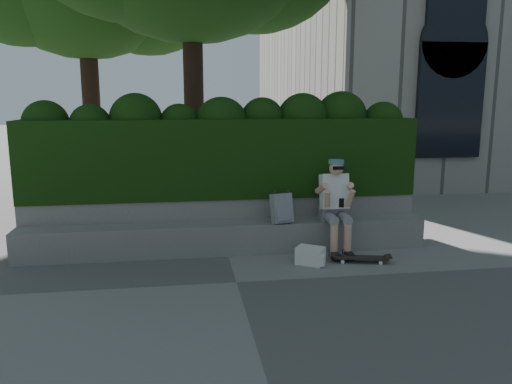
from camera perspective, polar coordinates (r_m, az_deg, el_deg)
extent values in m
plane|color=slate|center=(6.33, -2.26, -10.27)|extent=(80.00, 80.00, 0.00)
cube|color=gray|center=(7.44, -3.35, -5.23)|extent=(6.00, 0.45, 0.45)
cube|color=gray|center=(7.86, -3.69, -3.24)|extent=(6.00, 0.50, 0.75)
cube|color=black|center=(7.90, -3.91, 4.03)|extent=(6.00, 1.00, 1.20)
cylinder|color=black|center=(10.33, -7.06, 8.48)|extent=(0.40, 0.40, 3.76)
cylinder|color=black|center=(12.32, -18.16, 7.42)|extent=(0.40, 0.40, 3.35)
cube|color=gray|center=(7.61, 8.70, -2.36)|extent=(0.36, 0.26, 0.22)
cube|color=silver|center=(7.48, 8.93, 0.06)|extent=(0.40, 0.32, 0.55)
sphere|color=tan|center=(7.35, 9.17, 2.72)|extent=(0.21, 0.21, 0.21)
cylinder|color=teal|center=(7.36, 9.15, 3.43)|extent=(0.23, 0.23, 0.06)
cube|color=black|center=(7.17, 9.74, -1.23)|extent=(0.07, 0.02, 0.13)
cylinder|color=tan|center=(7.26, 8.90, -5.59)|extent=(0.11, 0.11, 0.47)
cylinder|color=tan|center=(7.32, 10.40, -5.50)|extent=(0.11, 0.11, 0.47)
cube|color=black|center=(7.26, 9.00, -7.19)|extent=(0.10, 0.26, 0.10)
cube|color=black|center=(7.32, 10.50, -7.09)|extent=(0.10, 0.26, 0.10)
cube|color=black|center=(7.18, 11.91, -7.34)|extent=(0.76, 0.35, 0.02)
cylinder|color=silver|center=(7.09, 9.87, -7.87)|extent=(0.06, 0.04, 0.05)
cylinder|color=silver|center=(7.24, 9.77, -7.47)|extent=(0.06, 0.04, 0.05)
cylinder|color=silver|center=(7.15, 14.06, -7.86)|extent=(0.06, 0.04, 0.05)
cylinder|color=silver|center=(7.30, 13.86, -7.47)|extent=(0.06, 0.04, 0.05)
cube|color=#9FA0A4|center=(7.35, 2.95, -1.87)|extent=(0.33, 0.23, 0.43)
cube|color=silver|center=(6.99, 6.23, -7.23)|extent=(0.45, 0.42, 0.24)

